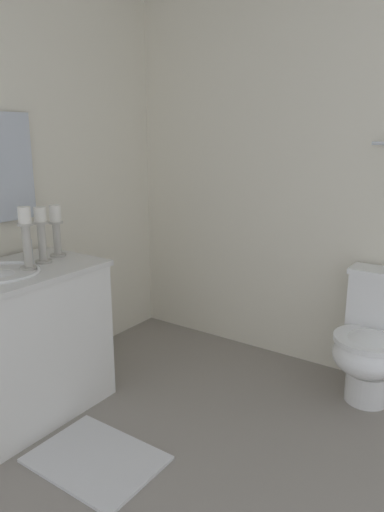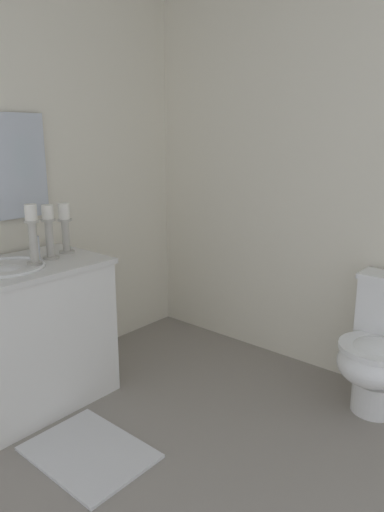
# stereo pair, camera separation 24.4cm
# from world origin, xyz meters

# --- Properties ---
(floor) EXTENTS (2.56, 2.74, 0.02)m
(floor) POSITION_xyz_m (0.00, 0.00, -0.01)
(floor) COLOR gray
(floor) RESTS_ON ground
(wall_back) EXTENTS (2.56, 0.04, 2.45)m
(wall_back) POSITION_xyz_m (0.00, 1.37, 1.23)
(wall_back) COLOR silver
(wall_back) RESTS_ON ground
(wall_left) EXTENTS (0.04, 2.74, 2.45)m
(wall_left) POSITION_xyz_m (-1.28, 0.00, 1.23)
(wall_left) COLOR silver
(wall_left) RESTS_ON ground
(vanity_cabinet) EXTENTS (0.58, 1.04, 0.82)m
(vanity_cabinet) POSITION_xyz_m (-0.96, -0.20, 0.41)
(vanity_cabinet) COLOR white
(vanity_cabinet) RESTS_ON ground
(sink_basin) EXTENTS (0.40, 0.40, 0.24)m
(sink_basin) POSITION_xyz_m (-0.96, -0.19, 0.79)
(sink_basin) COLOR white
(sink_basin) RESTS_ON vanity_cabinet
(candle_holder_tall) EXTENTS (0.09, 0.09, 0.30)m
(candle_holder_tall) POSITION_xyz_m (-0.99, 0.21, 0.98)
(candle_holder_tall) COLOR #B7B2A5
(candle_holder_tall) RESTS_ON vanity_cabinet
(candle_holder_short) EXTENTS (0.09, 0.09, 0.31)m
(candle_holder_short) POSITION_xyz_m (-0.95, 0.07, 0.99)
(candle_holder_short) COLOR #B7B2A5
(candle_holder_short) RESTS_ON vanity_cabinet
(candle_holder_mid) EXTENTS (0.09, 0.09, 0.33)m
(candle_holder_mid) POSITION_xyz_m (-0.91, -0.06, 1.00)
(candle_holder_mid) COLOR #B7B2A5
(candle_holder_mid) RESTS_ON vanity_cabinet
(toilet) EXTENTS (0.39, 0.54, 0.75)m
(toilet) POSITION_xyz_m (0.58, 1.09, 0.37)
(toilet) COLOR white
(toilet) RESTS_ON ground
(bath_mat) EXTENTS (0.60, 0.44, 0.02)m
(bath_mat) POSITION_xyz_m (-0.33, -0.20, 0.01)
(bath_mat) COLOR silver
(bath_mat) RESTS_ON ground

